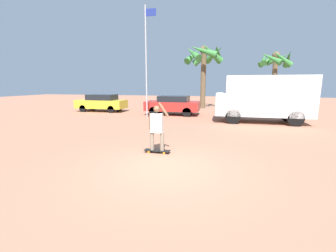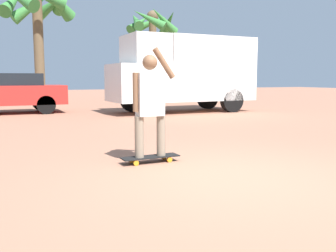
{
  "view_description": "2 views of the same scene",
  "coord_description": "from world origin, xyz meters",
  "px_view_note": "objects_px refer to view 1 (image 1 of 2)",
  "views": [
    {
      "loc": [
        1.53,
        -5.96,
        2.39
      ],
      "look_at": [
        -0.48,
        2.14,
        0.83
      ],
      "focal_mm": 24.0,
      "sensor_mm": 36.0,
      "label": 1
    },
    {
      "loc": [
        -2.87,
        -3.98,
        1.31
      ],
      "look_at": [
        -0.31,
        1.48,
        0.54
      ],
      "focal_mm": 40.0,
      "sensor_mm": 36.0,
      "label": 2
    }
  ],
  "objects_px": {
    "person_skateboarder": "(157,125)",
    "camper_van": "(264,97)",
    "palm_tree_near_van": "(275,63)",
    "palm_tree_center_background": "(205,57)",
    "skateboard": "(157,151)",
    "parked_car_yellow": "(101,103)",
    "parked_car_red": "(173,105)",
    "flagpole": "(147,58)"
  },
  "relations": [
    {
      "from": "skateboard",
      "to": "camper_van",
      "type": "height_order",
      "value": "camper_van"
    },
    {
      "from": "person_skateboarder",
      "to": "camper_van",
      "type": "height_order",
      "value": "camper_van"
    },
    {
      "from": "palm_tree_center_background",
      "to": "person_skateboarder",
      "type": "bearing_deg",
      "value": -90.8
    },
    {
      "from": "parked_car_yellow",
      "to": "palm_tree_center_background",
      "type": "relative_size",
      "value": 0.7
    },
    {
      "from": "skateboard",
      "to": "camper_van",
      "type": "bearing_deg",
      "value": 59.05
    },
    {
      "from": "person_skateboarder",
      "to": "parked_car_yellow",
      "type": "xyz_separation_m",
      "value": [
        -8.33,
        10.61,
        -0.2
      ]
    },
    {
      "from": "flagpole",
      "to": "skateboard",
      "type": "bearing_deg",
      "value": -68.65
    },
    {
      "from": "person_skateboarder",
      "to": "palm_tree_near_van",
      "type": "xyz_separation_m",
      "value": [
        6.6,
        15.74,
        3.29
      ]
    },
    {
      "from": "skateboard",
      "to": "parked_car_red",
      "type": "height_order",
      "value": "parked_car_red"
    },
    {
      "from": "camper_van",
      "to": "parked_car_red",
      "type": "bearing_deg",
      "value": 160.88
    },
    {
      "from": "person_skateboarder",
      "to": "flagpole",
      "type": "distance_m",
      "value": 9.13
    },
    {
      "from": "person_skateboarder",
      "to": "palm_tree_center_background",
      "type": "relative_size",
      "value": 0.27
    },
    {
      "from": "palm_tree_near_van",
      "to": "person_skateboarder",
      "type": "bearing_deg",
      "value": -112.74
    },
    {
      "from": "person_skateboarder",
      "to": "flagpole",
      "type": "bearing_deg",
      "value": 111.34
    },
    {
      "from": "person_skateboarder",
      "to": "palm_tree_center_background",
      "type": "bearing_deg",
      "value": 89.2
    },
    {
      "from": "parked_car_red",
      "to": "person_skateboarder",
      "type": "bearing_deg",
      "value": -80.35
    },
    {
      "from": "parked_car_red",
      "to": "palm_tree_near_van",
      "type": "xyz_separation_m",
      "value": [
        8.29,
        5.8,
        3.48
      ]
    },
    {
      "from": "skateboard",
      "to": "flagpole",
      "type": "relative_size",
      "value": 0.12
    },
    {
      "from": "person_skateboarder",
      "to": "camper_van",
      "type": "relative_size",
      "value": 0.3
    },
    {
      "from": "parked_car_yellow",
      "to": "palm_tree_near_van",
      "type": "xyz_separation_m",
      "value": [
        14.93,
        5.14,
        3.5
      ]
    },
    {
      "from": "palm_tree_center_background",
      "to": "parked_car_red",
      "type": "bearing_deg",
      "value": -108.85
    },
    {
      "from": "parked_car_yellow",
      "to": "parked_car_red",
      "type": "bearing_deg",
      "value": -5.68
    },
    {
      "from": "camper_van",
      "to": "flagpole",
      "type": "height_order",
      "value": "flagpole"
    },
    {
      "from": "skateboard",
      "to": "palm_tree_near_van",
      "type": "xyz_separation_m",
      "value": [
        6.6,
        15.74,
        4.2
      ]
    },
    {
      "from": "palm_tree_near_van",
      "to": "palm_tree_center_background",
      "type": "relative_size",
      "value": 0.87
    },
    {
      "from": "skateboard",
      "to": "parked_car_red",
      "type": "relative_size",
      "value": 0.22
    },
    {
      "from": "parked_car_yellow",
      "to": "person_skateboarder",
      "type": "bearing_deg",
      "value": -51.86
    },
    {
      "from": "skateboard",
      "to": "person_skateboarder",
      "type": "distance_m",
      "value": 0.91
    },
    {
      "from": "camper_van",
      "to": "parked_car_red",
      "type": "relative_size",
      "value": 1.34
    },
    {
      "from": "person_skateboarder",
      "to": "skateboard",
      "type": "bearing_deg",
      "value": 0.0
    },
    {
      "from": "skateboard",
      "to": "palm_tree_center_background",
      "type": "xyz_separation_m",
      "value": [
        0.22,
        15.53,
        4.9
      ]
    },
    {
      "from": "parked_car_yellow",
      "to": "palm_tree_center_background",
      "type": "height_order",
      "value": "palm_tree_center_background"
    },
    {
      "from": "parked_car_red",
      "to": "palm_tree_center_background",
      "type": "bearing_deg",
      "value": 71.15
    },
    {
      "from": "palm_tree_center_background",
      "to": "parked_car_yellow",
      "type": "bearing_deg",
      "value": -150.03
    },
    {
      "from": "palm_tree_near_van",
      "to": "flagpole",
      "type": "relative_size",
      "value": 0.71
    },
    {
      "from": "camper_van",
      "to": "parked_car_yellow",
      "type": "height_order",
      "value": "camper_van"
    },
    {
      "from": "skateboard",
      "to": "flagpole",
      "type": "distance_m",
      "value": 9.49
    },
    {
      "from": "parked_car_red",
      "to": "flagpole",
      "type": "bearing_deg",
      "value": -125.98
    },
    {
      "from": "person_skateboarder",
      "to": "palm_tree_center_background",
      "type": "xyz_separation_m",
      "value": [
        0.22,
        15.53,
        3.99
      ]
    },
    {
      "from": "skateboard",
      "to": "parked_car_red",
      "type": "bearing_deg",
      "value": 99.65
    },
    {
      "from": "person_skateboarder",
      "to": "parked_car_red",
      "type": "height_order",
      "value": "person_skateboarder"
    },
    {
      "from": "person_skateboarder",
      "to": "camper_van",
      "type": "xyz_separation_m",
      "value": [
        4.65,
        7.75,
        0.61
      ]
    }
  ]
}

